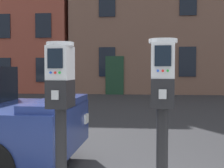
# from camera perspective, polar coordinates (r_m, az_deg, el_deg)

# --- Properties ---
(parking_meter_near_kerb) EXTENTS (0.23, 0.26, 1.45)m
(parking_meter_near_kerb) POSITION_cam_1_polar(r_m,az_deg,el_deg) (2.43, -9.61, -2.89)
(parking_meter_near_kerb) COLOR black
(parking_meter_near_kerb) RESTS_ON sidewalk_slab
(parking_meter_twin_adjacent) EXTENTS (0.23, 0.26, 1.47)m
(parking_meter_twin_adjacent) POSITION_cam_1_polar(r_m,az_deg,el_deg) (2.36, 9.46, -2.79)
(parking_meter_twin_adjacent) COLOR black
(parking_meter_twin_adjacent) RESTS_ON sidewalk_slab
(townhouse_grey_stucco) EXTENTS (7.09, 5.15, 9.84)m
(townhouse_grey_stucco) POSITION_cam_1_polar(r_m,az_deg,el_deg) (20.94, -16.87, 12.40)
(townhouse_grey_stucco) COLOR brown
(townhouse_grey_stucco) RESTS_ON ground_plane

